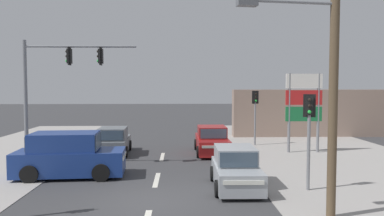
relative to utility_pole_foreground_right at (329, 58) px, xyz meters
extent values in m
plane|color=#3A3A3D|center=(-5.21, 1.68, -4.64)|extent=(140.00, 140.00, 0.00)
cube|color=silver|center=(-5.21, 4.68, -4.64)|extent=(0.20, 2.40, 0.01)
cube|color=silver|center=(-5.21, 9.68, -4.64)|extent=(0.20, 2.40, 0.01)
cube|color=#A39E99|center=(3.79, 3.68, -4.63)|extent=(10.00, 44.00, 0.02)
cylinder|color=brown|center=(0.15, 0.02, -0.35)|extent=(0.26, 0.26, 8.58)
cylinder|color=slate|center=(-1.14, -0.16, 1.53)|extent=(2.59, 0.45, 0.09)
cube|color=#595B60|center=(-2.43, -0.34, 1.46)|extent=(0.59, 0.36, 0.18)
cylinder|color=slate|center=(-11.48, 7.21, -1.64)|extent=(0.18, 0.18, 6.00)
cylinder|color=slate|center=(-8.88, 7.17, 1.06)|extent=(5.20, 0.19, 0.11)
cube|color=black|center=(-9.40, 7.18, 0.61)|extent=(0.20, 0.26, 0.68)
cube|color=black|center=(-9.40, 7.18, 0.61)|extent=(0.05, 0.44, 0.84)
sphere|color=black|center=(-9.52, 7.18, 0.83)|extent=(0.13, 0.13, 0.13)
sphere|color=black|center=(-9.52, 7.18, 0.61)|extent=(0.13, 0.13, 0.13)
sphere|color=green|center=(-9.52, 7.18, 0.39)|extent=(0.13, 0.13, 0.13)
cube|color=black|center=(-7.94, 7.15, 0.61)|extent=(0.20, 0.26, 0.68)
cube|color=black|center=(-7.94, 7.15, 0.61)|extent=(0.05, 0.44, 0.84)
sphere|color=black|center=(-8.06, 7.15, 0.83)|extent=(0.13, 0.13, 0.13)
sphere|color=black|center=(-8.06, 7.15, 0.61)|extent=(0.13, 0.13, 0.13)
sphere|color=green|center=(-8.06, 7.15, 0.39)|extent=(0.13, 0.13, 0.13)
cylinder|color=slate|center=(0.48, 2.90, -3.24)|extent=(0.12, 0.12, 2.80)
cube|color=black|center=(0.48, 2.90, -1.50)|extent=(0.31, 0.27, 0.68)
cube|color=black|center=(0.48, 2.90, -1.50)|extent=(0.43, 0.16, 0.84)
sphere|color=black|center=(0.44, 2.79, -1.28)|extent=(0.13, 0.13, 0.13)
sphere|color=black|center=(0.44, 2.79, -1.50)|extent=(0.13, 0.13, 0.13)
sphere|color=green|center=(0.44, 2.79, -1.72)|extent=(0.13, 0.13, 0.13)
cylinder|color=slate|center=(0.65, 13.51, -3.24)|extent=(0.12, 0.12, 2.80)
cube|color=black|center=(0.65, 13.51, -1.50)|extent=(0.29, 0.24, 0.68)
cube|color=black|center=(0.65, 13.51, -1.50)|extent=(0.44, 0.11, 0.84)
sphere|color=black|center=(0.67, 13.39, -1.28)|extent=(0.13, 0.13, 0.13)
sphere|color=black|center=(0.67, 13.39, -1.50)|extent=(0.13, 0.13, 0.13)
sphere|color=green|center=(0.67, 13.39, -1.72)|extent=(0.13, 0.13, 0.13)
cylinder|color=slate|center=(2.06, 10.75, -2.34)|extent=(0.16, 0.16, 4.60)
cylinder|color=slate|center=(3.76, 10.75, -2.34)|extent=(0.16, 0.16, 4.60)
cube|color=silver|center=(2.91, 10.75, -0.49)|extent=(2.10, 0.14, 0.84)
cube|color=red|center=(2.91, 10.75, -1.44)|extent=(2.10, 0.14, 0.84)
cube|color=#196B38|center=(2.91, 10.75, -2.39)|extent=(2.10, 0.14, 0.84)
cube|color=gray|center=(5.79, 17.68, -2.84)|extent=(12.00, 1.00, 3.60)
cube|color=slate|center=(-8.02, 10.74, -4.13)|extent=(1.74, 3.66, 0.76)
cube|color=slate|center=(-8.01, 10.44, -3.43)|extent=(1.55, 1.96, 0.64)
cube|color=#384756|center=(-8.05, 11.41, -3.43)|extent=(1.36, 0.11, 0.54)
cube|color=#384756|center=(-7.97, 9.47, -3.43)|extent=(1.33, 0.11, 0.51)
cube|color=white|center=(-8.09, 12.56, -3.96)|extent=(1.36, 0.09, 0.14)
cylinder|color=black|center=(-8.86, 11.82, -4.34)|extent=(0.20, 0.61, 0.60)
cylinder|color=black|center=(-7.26, 11.89, -4.34)|extent=(0.20, 0.61, 0.60)
cylinder|color=black|center=(-8.78, 9.59, -4.34)|extent=(0.20, 0.61, 0.60)
cylinder|color=black|center=(-7.18, 9.66, -4.34)|extent=(0.20, 0.61, 0.60)
cube|color=maroon|center=(-2.41, 10.67, -4.10)|extent=(1.72, 4.21, 0.80)
cube|color=maroon|center=(-2.41, 10.72, -3.39)|extent=(1.57, 1.91, 0.62)
cube|color=#384756|center=(-2.40, 9.75, -3.39)|extent=(1.44, 0.07, 0.53)
cube|color=#384756|center=(-2.41, 11.69, -3.39)|extent=(1.40, 0.07, 0.50)
cube|color=white|center=(-2.40, 8.55, -3.92)|extent=(1.45, 0.05, 0.14)
cylinder|color=black|center=(-1.55, 9.37, -4.32)|extent=(0.19, 0.64, 0.64)
cylinder|color=black|center=(-3.25, 9.36, -4.32)|extent=(0.19, 0.64, 0.64)
cylinder|color=black|center=(-1.57, 11.98, -4.32)|extent=(0.19, 0.64, 0.64)
cylinder|color=black|center=(-3.27, 11.97, -4.32)|extent=(0.19, 0.64, 0.64)
cube|color=#A3A8AD|center=(-2.13, 3.31, -4.13)|extent=(1.65, 3.62, 0.76)
cube|color=#A3A8AD|center=(-2.13, 3.61, -3.43)|extent=(1.51, 1.92, 0.64)
cube|color=#384756|center=(-2.14, 2.64, -3.43)|extent=(1.36, 0.08, 0.54)
cube|color=#384756|center=(-2.12, 4.58, -3.43)|extent=(1.33, 0.08, 0.51)
cube|color=white|center=(-2.16, 1.49, -3.96)|extent=(1.36, 0.06, 0.14)
cylinder|color=black|center=(-1.35, 2.18, -4.34)|extent=(0.19, 0.60, 0.60)
cylinder|color=black|center=(-2.95, 2.20, -4.34)|extent=(0.19, 0.60, 0.60)
cylinder|color=black|center=(-1.32, 4.42, -4.34)|extent=(0.19, 0.60, 0.60)
cylinder|color=black|center=(-2.92, 4.44, -4.34)|extent=(0.19, 0.60, 0.60)
cube|color=navy|center=(-8.90, 5.29, -4.01)|extent=(4.62, 2.15, 1.00)
cube|color=navy|center=(-9.10, 5.28, -3.13)|extent=(2.81, 1.90, 0.76)
cube|color=#384756|center=(-7.73, 5.37, -3.13)|extent=(0.17, 1.58, 0.65)
cube|color=#384756|center=(-10.46, 5.19, -3.13)|extent=(0.17, 1.55, 0.61)
cube|color=white|center=(-6.63, 5.45, -3.78)|extent=(0.15, 1.56, 0.14)
cylinder|color=black|center=(-7.57, 6.31, -4.28)|extent=(0.73, 0.27, 0.72)
cylinder|color=black|center=(-7.44, 4.47, -4.28)|extent=(0.73, 0.27, 0.72)
cylinder|color=black|center=(-10.35, 6.11, -4.28)|extent=(0.73, 0.27, 0.72)
cylinder|color=black|center=(-10.22, 4.28, -4.28)|extent=(0.73, 0.27, 0.72)
camera|label=1|loc=(-4.26, -10.55, -0.80)|focal=35.00mm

